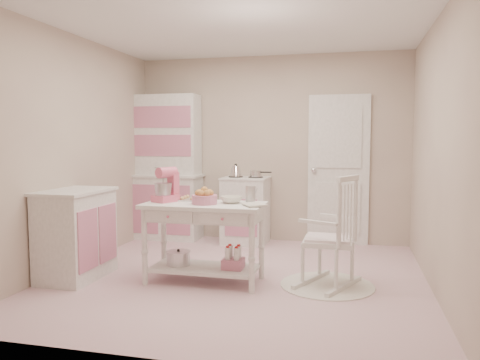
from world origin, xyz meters
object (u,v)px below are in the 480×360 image
at_px(bread_basket, 204,200).
at_px(base_cabinet, 76,234).
at_px(rocking_chair, 328,231).
at_px(work_table, 204,243).
at_px(hutch, 166,167).
at_px(stove, 246,210).
at_px(stand_mixer, 165,185).

bearing_deg(bread_basket, base_cabinet, -174.36).
xyz_separation_m(rocking_chair, work_table, (-1.22, -0.15, -0.15)).
bearing_deg(hutch, stove, -2.39).
relative_size(hutch, stand_mixer, 6.12).
bearing_deg(stand_mixer, work_table, 22.03).
bearing_deg(work_table, bread_basket, -68.20).
bearing_deg(stove, base_cabinet, -123.63).
distance_m(hutch, stand_mixer, 2.02).
xyz_separation_m(base_cabinet, work_table, (1.33, 0.18, -0.06)).
bearing_deg(rocking_chair, stove, 150.70).
bearing_deg(bread_basket, stove, 90.42).
relative_size(stove, rocking_chair, 0.84).
distance_m(hutch, bread_basket, 2.29).
height_order(rocking_chair, stand_mixer, stand_mixer).
height_order(work_table, stand_mixer, stand_mixer).
distance_m(work_table, stand_mixer, 0.71).
bearing_deg(hutch, bread_basket, -57.83).
height_order(rocking_chair, bread_basket, rocking_chair).
xyz_separation_m(hutch, rocking_chair, (2.41, -1.73, -0.49)).
relative_size(rocking_chair, bread_basket, 4.40).
height_order(base_cabinet, rocking_chair, rocking_chair).
relative_size(stove, work_table, 0.77).
bearing_deg(work_table, stand_mixer, 177.27).
distance_m(hutch, work_table, 2.32).
bearing_deg(bread_basket, rocking_chair, 9.64).
relative_size(stove, stand_mixer, 2.71).
xyz_separation_m(rocking_chair, bread_basket, (-1.20, -0.20, 0.30)).
bearing_deg(stove, hutch, 177.61).
height_order(stove, stand_mixer, stand_mixer).
bearing_deg(base_cabinet, stand_mixer, 12.57).
xyz_separation_m(stove, base_cabinet, (-1.34, -2.01, 0.00)).
height_order(hutch, stove, hutch).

